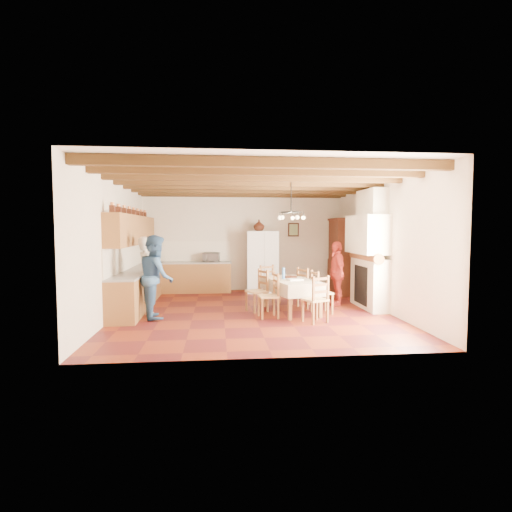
{
  "coord_description": "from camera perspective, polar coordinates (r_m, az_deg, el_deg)",
  "views": [
    {
      "loc": [
        -0.81,
        -8.91,
        1.9
      ],
      "look_at": [
        0.1,
        0.3,
        1.25
      ],
      "focal_mm": 28.0,
      "sensor_mm": 36.0,
      "label": 1
    }
  ],
  "objects": [
    {
      "name": "floor",
      "position": [
        9.15,
        -0.44,
        -8.03
      ],
      "size": [
        6.0,
        6.5,
        0.02
      ],
      "primitive_type": "cube",
      "color": "#4B1415",
      "rests_on": "ground"
    },
    {
      "name": "ceiling",
      "position": [
        9.02,
        -0.45,
        11.09
      ],
      "size": [
        6.0,
        6.5,
        0.02
      ],
      "primitive_type": "cube",
      "color": "white",
      "rests_on": "ground"
    },
    {
      "name": "wall_back",
      "position": [
        12.2,
        -1.84,
        2.13
      ],
      "size": [
        6.0,
        0.02,
        3.0
      ],
      "primitive_type": "cube",
      "color": "beige",
      "rests_on": "ground"
    },
    {
      "name": "wall_front",
      "position": [
        5.72,
        2.51,
        0.02
      ],
      "size": [
        6.0,
        0.02,
        3.0
      ],
      "primitive_type": "cube",
      "color": "beige",
      "rests_on": "ground"
    },
    {
      "name": "wall_left",
      "position": [
        9.19,
        -19.5,
        1.29
      ],
      "size": [
        0.02,
        6.5,
        3.0
      ],
      "primitive_type": "cube",
      "color": "beige",
      "rests_on": "ground"
    },
    {
      "name": "wall_right",
      "position": [
        9.7,
        17.55,
        1.47
      ],
      "size": [
        0.02,
        6.5,
        3.0
      ],
      "primitive_type": "cube",
      "color": "beige",
      "rests_on": "ground"
    },
    {
      "name": "ceiling_beams",
      "position": [
        9.0,
        -0.45,
        10.46
      ],
      "size": [
        6.0,
        6.3,
        0.16
      ],
      "primitive_type": null,
      "color": "#3B2613",
      "rests_on": "ground"
    },
    {
      "name": "lower_cabinets_left",
      "position": [
        10.24,
        -16.26,
        -4.4
      ],
      "size": [
        0.6,
        4.3,
        0.86
      ],
      "primitive_type": "cube",
      "color": "brown",
      "rests_on": "ground"
    },
    {
      "name": "lower_cabinets_back",
      "position": [
        11.97,
        -9.16,
        -3.09
      ],
      "size": [
        2.3,
        0.6,
        0.86
      ],
      "primitive_type": "cube",
      "color": "brown",
      "rests_on": "ground"
    },
    {
      "name": "countertop_left",
      "position": [
        10.19,
        -16.31,
        -1.89
      ],
      "size": [
        0.62,
        4.3,
        0.04
      ],
      "primitive_type": "cube",
      "color": "gray",
      "rests_on": "lower_cabinets_left"
    },
    {
      "name": "countertop_back",
      "position": [
        11.93,
        -9.18,
        -0.94
      ],
      "size": [
        2.34,
        0.62,
        0.04
      ],
      "primitive_type": "cube",
      "color": "gray",
      "rests_on": "lower_cabinets_back"
    },
    {
      "name": "backsplash_left",
      "position": [
        10.22,
        -17.92,
        -0.11
      ],
      "size": [
        0.03,
        4.3,
        0.6
      ],
      "primitive_type": "cube",
      "color": "silver",
      "rests_on": "ground"
    },
    {
      "name": "backsplash_back",
      "position": [
        12.19,
        -9.12,
        0.67
      ],
      "size": [
        2.3,
        0.03,
        0.6
      ],
      "primitive_type": "cube",
      "color": "silver",
      "rests_on": "ground"
    },
    {
      "name": "upper_cabinets",
      "position": [
        10.16,
        -17.11,
        3.56
      ],
      "size": [
        0.35,
        4.2,
        0.7
      ],
      "primitive_type": "cube",
      "color": "brown",
      "rests_on": "ground"
    },
    {
      "name": "fireplace",
      "position": [
        9.78,
        15.52,
        0.94
      ],
      "size": [
        0.56,
        1.6,
        2.8
      ],
      "primitive_type": null,
      "color": "beige",
      "rests_on": "ground"
    },
    {
      "name": "wall_picture",
      "position": [
        12.37,
        5.37,
        3.76
      ],
      "size": [
        0.34,
        0.03,
        0.42
      ],
      "primitive_type": "cube",
      "color": "black",
      "rests_on": "ground"
    },
    {
      "name": "refrigerator",
      "position": [
        11.79,
        1.0,
        -0.82
      ],
      "size": [
        0.98,
        0.83,
        1.81
      ],
      "primitive_type": "cube",
      "rotation": [
        0.0,
        0.0,
        -0.1
      ],
      "color": "white",
      "rests_on": "floor"
    },
    {
      "name": "hutch",
      "position": [
        11.78,
        11.96,
        -0.01
      ],
      "size": [
        0.57,
        1.23,
        2.18
      ],
      "primitive_type": null,
      "rotation": [
        0.0,
        0.0,
        -0.06
      ],
      "color": "#33140C",
      "rests_on": "floor"
    },
    {
      "name": "dining_table",
      "position": [
        9.06,
        4.97,
        -3.84
      ],
      "size": [
        1.24,
        1.85,
        0.75
      ],
      "rotation": [
        0.0,
        0.0,
        0.23
      ],
      "color": "beige",
      "rests_on": "floor"
    },
    {
      "name": "chandelier",
      "position": [
        8.99,
        5.03,
        6.23
      ],
      "size": [
        0.47,
        0.47,
        0.03
      ],
      "primitive_type": "torus",
      "color": "black",
      "rests_on": "ground"
    },
    {
      "name": "chair_left_near",
      "position": [
        8.48,
        1.76,
        -5.62
      ],
      "size": [
        0.44,
        0.46,
        0.96
      ],
      "primitive_type": null,
      "rotation": [
        0.0,
        0.0,
        -1.47
      ],
      "color": "brown",
      "rests_on": "floor"
    },
    {
      "name": "chair_left_far",
      "position": [
        9.11,
        0.12,
        -4.95
      ],
      "size": [
        0.54,
        0.55,
        0.96
      ],
      "primitive_type": null,
      "rotation": [
        0.0,
        0.0,
        -1.12
      ],
      "color": "brown",
      "rests_on": "floor"
    },
    {
      "name": "chair_right_near",
      "position": [
        9.04,
        9.39,
        -5.07
      ],
      "size": [
        0.46,
        0.48,
        0.96
      ],
      "primitive_type": null,
      "rotation": [
        0.0,
        0.0,
        1.73
      ],
      "color": "brown",
      "rests_on": "floor"
    },
    {
      "name": "chair_right_far",
      "position": [
        9.68,
        7.44,
        -4.45
      ],
      "size": [
        0.55,
        0.55,
        0.96
      ],
      "primitive_type": null,
      "rotation": [
        0.0,
        0.0,
        2.03
      ],
      "color": "brown",
      "rests_on": "floor"
    },
    {
      "name": "chair_end_near",
      "position": [
        8.16,
        8.44,
        -6.05
      ],
      "size": [
        0.55,
        0.54,
        0.96
      ],
      "primitive_type": null,
      "rotation": [
        0.0,
        0.0,
        3.57
      ],
      "color": "brown",
      "rests_on": "floor"
    },
    {
      "name": "chair_end_far",
      "position": [
        10.1,
        2.02,
        -4.07
      ],
      "size": [
        0.54,
        0.53,
        0.96
      ],
      "primitive_type": null,
      "rotation": [
        0.0,
        0.0,
        0.39
      ],
      "color": "brown",
      "rests_on": "floor"
    },
    {
      "name": "person_man",
      "position": [
        9.18,
        -15.32,
        -2.65
      ],
      "size": [
        0.63,
        0.74,
        1.71
      ],
      "primitive_type": "imported",
      "rotation": [
        0.0,
        0.0,
        1.98
      ],
      "color": "beige",
      "rests_on": "floor"
    },
    {
      "name": "person_woman_blue",
      "position": [
        8.67,
        -14.07,
        -2.87
      ],
      "size": [
        0.85,
        0.99,
        1.76
      ],
      "primitive_type": "imported",
      "rotation": [
        0.0,
        0.0,
        1.81
      ],
      "color": "#325888",
      "rests_on": "floor"
    },
    {
      "name": "person_woman_red",
      "position": [
        10.04,
        11.43,
        -2.43
      ],
      "size": [
        0.4,
        0.93,
        1.57
      ],
      "primitive_type": "imported",
      "rotation": [
        0.0,
        0.0,
        -1.59
      ],
      "color": "#B02E25",
      "rests_on": "floor"
    },
    {
      "name": "microwave",
      "position": [
        11.89,
        -6.41,
        -0.18
      ],
      "size": [
        0.52,
        0.38,
        0.27
      ],
      "primitive_type": "imported",
      "rotation": [
        0.0,
        0.0,
        -0.1
      ],
      "color": "silver",
      "rests_on": "countertop_back"
    },
    {
      "name": "fridge_vase",
      "position": [
        11.73,
        0.43,
        4.41
      ],
      "size": [
        0.39,
        0.39,
        0.33
      ],
      "primitive_type": "imported",
      "rotation": [
        0.0,
        0.0,
        0.24
      ],
      "color": "#33140C",
      "rests_on": "refrigerator"
    }
  ]
}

